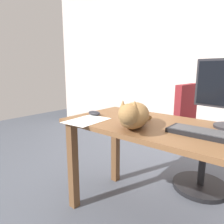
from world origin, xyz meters
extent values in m
cube|color=brown|center=(0.00, 0.00, 0.70)|extent=(1.43, 0.63, 0.03)
cube|color=brown|center=(-0.66, -0.26, 0.34)|extent=(0.06, 0.06, 0.68)
cube|color=brown|center=(-0.66, 0.26, 0.34)|extent=(0.06, 0.06, 0.68)
cylinder|color=black|center=(0.03, 0.64, 0.02)|extent=(0.48, 0.48, 0.04)
cylinder|color=black|center=(0.03, 0.64, 0.24)|extent=(0.06, 0.06, 0.48)
cylinder|color=maroon|center=(0.03, 0.64, 0.51)|extent=(0.44, 0.44, 0.06)
cube|color=maroon|center=(-0.16, 0.66, 0.74)|extent=(0.08, 0.36, 0.40)
cube|color=black|center=(0.23, -0.05, 0.73)|extent=(0.44, 0.15, 0.02)
cube|color=#444447|center=(0.23, -0.05, 0.74)|extent=(0.40, 0.12, 0.00)
ellipsoid|color=olive|center=(-0.18, -0.15, 0.79)|extent=(0.32, 0.40, 0.15)
sphere|color=olive|center=(-0.09, -0.34, 0.84)|extent=(0.11, 0.11, 0.11)
cone|color=olive|center=(-0.06, -0.33, 0.89)|extent=(0.04, 0.04, 0.04)
cone|color=olive|center=(-0.12, -0.35, 0.89)|extent=(0.04, 0.04, 0.04)
cylinder|color=olive|center=(-0.26, 0.10, 0.73)|extent=(0.16, 0.13, 0.03)
ellipsoid|color=#232328|center=(-0.60, -0.08, 0.73)|extent=(0.11, 0.06, 0.04)
cube|color=white|center=(-0.52, -0.23, 0.72)|extent=(0.23, 0.31, 0.00)
camera|label=1|loc=(0.50, -1.17, 1.06)|focal=32.88mm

